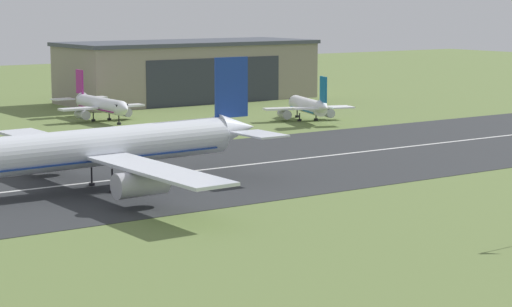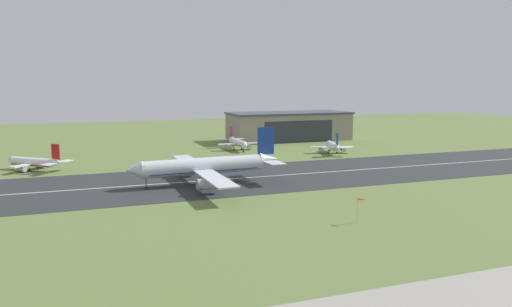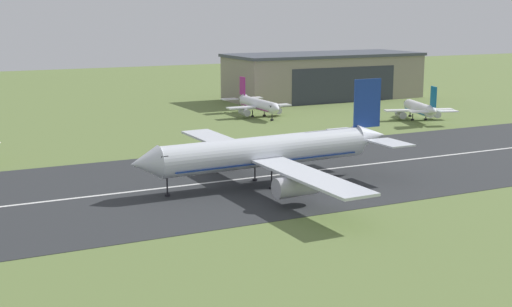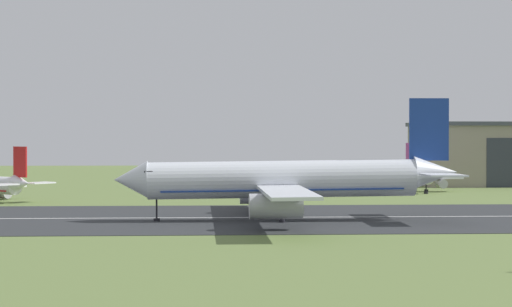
% 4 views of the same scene
% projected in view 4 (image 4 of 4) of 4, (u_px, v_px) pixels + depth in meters
% --- Properties ---
extents(runway_strip, '(373.23, 48.54, 0.06)m').
position_uv_depth(runway_strip, '(418.00, 217.00, 139.96)').
color(runway_strip, '#2B2D30').
rests_on(runway_strip, ground_plane).
extents(runway_centreline, '(335.91, 0.70, 0.01)m').
position_uv_depth(runway_centreline, '(418.00, 217.00, 139.96)').
color(runway_centreline, silver).
rests_on(runway_centreline, runway_strip).
extents(airplane_landing, '(46.25, 57.10, 16.50)m').
position_uv_depth(airplane_landing, '(284.00, 181.00, 133.53)').
color(airplane_landing, silver).
rests_on(airplane_landing, ground_plane).
extents(airplane_parked_centre, '(18.22, 24.36, 9.90)m').
position_uv_depth(airplane_parked_centre, '(417.00, 176.00, 204.28)').
color(airplane_parked_centre, silver).
rests_on(airplane_parked_centre, ground_plane).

